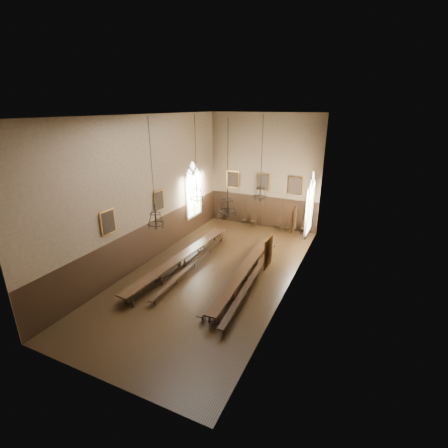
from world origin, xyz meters
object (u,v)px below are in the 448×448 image
Objects in this scene: chair_2 at (244,222)px; chair_7 at (303,230)px; table_right at (243,276)px; chandelier_back_right at (260,191)px; bench_right_inner at (236,273)px; chandelier_back_left at (197,193)px; chair_6 at (288,229)px; bench_left_outer at (180,259)px; bench_right_outer at (255,275)px; chandelier_front_right at (228,205)px; table_left at (182,261)px; chandelier_front_left at (156,217)px; bench_left_inner at (195,263)px; chair_5 at (278,227)px; chair_3 at (253,223)px; chair_0 at (220,218)px.

chair_2 is 4.96m from chair_7.
chandelier_back_right is (-0.09, 2.78, 4.28)m from table_right.
chandelier_back_left is (-3.68, 2.15, 3.84)m from bench_right_inner.
chair_6 is at bearing 85.64° from chandelier_back_right.
chair_2 reaches higher than table_right.
bench_left_outer is 10.74× the size of chair_7.
chandelier_front_right reaches higher than bench_right_outer.
table_left is 4.58m from chandelier_front_left.
chandelier_back_left is at bearing 113.09° from bench_left_inner.
bench_right_inner is 8.94m from chair_2.
chair_5 is at bearing 92.77° from chandelier_front_right.
chair_6 reaches higher than bench_right_inner.
bench_left_inner is at bearing -101.47° from chair_3.
chair_3 is at bearing -14.21° from chair_0.
chair_3 is at bearing 112.53° from chandelier_back_right.
chair_3 is at bearing 103.22° from bench_right_inner.
bench_left_outer is 10.15× the size of chair_0.
chandelier_front_left is (0.27, -2.61, 3.75)m from table_left.
bench_left_outer is 1.95× the size of chandelier_back_left.
bench_left_outer is at bearing 102.23° from chandelier_front_left.
chandelier_back_left is at bearing -113.11° from chair_5.
table_left is at bearing -150.68° from bench_left_inner.
chair_5 is 12.14m from chandelier_front_right.
table_right is 3.41m from bench_left_inner.
chair_2 is at bearing 115.34° from bench_right_outer.
chandelier_back_right reaches higher than chair_7.
bench_right_outer is at bearing 40.19° from table_right.
chandelier_front_left is at bearing -123.22° from chair_7.
chair_6 is (-0.19, 8.30, -0.05)m from bench_right_outer.
chandelier_front_left is at bearing -137.58° from bench_right_inner.
chandelier_front_left is at bearing -102.11° from chair_3.
chandelier_front_right reaches higher than table_left.
chair_0 is at bearing 126.61° from bench_right_outer.
bench_left_inner is 11.11× the size of chair_2.
bench_right_outer is 9.25m from chair_2.
bench_right_inner is 1.78× the size of chandelier_back_left.
bench_right_inner is at bearing -82.73° from chair_3.
chandelier_back_left is at bearing -92.93° from chair_0.
chandelier_front_left reaches higher than chair_6.
chandelier_back_right is at bearing -57.81° from chair_2.
chandelier_front_right is at bearing -73.70° from chair_6.
chandelier_back_right reaches higher than bench_left_inner.
chair_3 is 2.95m from chair_6.
chair_6 is 0.18× the size of chandelier_back_right.
chair_7 reaches higher than bench_right_outer.
bench_left_outer is 9.21m from chair_5.
table_left is 8.86m from chair_0.
table_right reaches higher than bench_right_inner.
chandelier_front_left is (-1.23, -11.37, 3.86)m from chair_3.
chair_0 is at bearing 104.84° from bench_left_inner.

